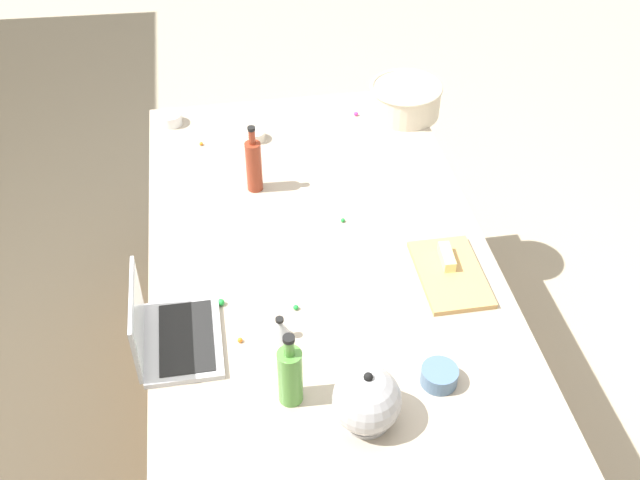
# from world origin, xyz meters

# --- Properties ---
(ground_plane) EXTENTS (12.00, 12.00, 0.00)m
(ground_plane) POSITION_xyz_m (0.00, 0.00, 0.00)
(ground_plane) COLOR #B7A88E
(island_counter) EXTENTS (1.94, 1.11, 0.90)m
(island_counter) POSITION_xyz_m (0.00, 0.00, 0.45)
(island_counter) COLOR olive
(island_counter) RESTS_ON ground
(laptop) EXTENTS (0.31, 0.23, 0.22)m
(laptop) POSITION_xyz_m (-0.32, 0.49, 0.95)
(laptop) COLOR #B7B7BC
(laptop) RESTS_ON island_counter
(mixing_bowl_large) EXTENTS (0.29, 0.29, 0.13)m
(mixing_bowl_large) POSITION_xyz_m (0.78, -0.48, 0.97)
(mixing_bowl_large) COLOR beige
(mixing_bowl_large) RESTS_ON island_counter
(bottle_olive) EXTENTS (0.07, 0.07, 0.25)m
(bottle_olive) POSITION_xyz_m (-0.57, 0.17, 1.00)
(bottle_olive) COLOR #4C8C38
(bottle_olive) RESTS_ON island_counter
(bottle_soy) EXTENTS (0.06, 0.06, 0.26)m
(bottle_soy) POSITION_xyz_m (0.37, 0.17, 1.00)
(bottle_soy) COLOR maroon
(bottle_soy) RESTS_ON island_counter
(kettle) EXTENTS (0.21, 0.18, 0.20)m
(kettle) POSITION_xyz_m (-0.66, -0.01, 0.98)
(kettle) COLOR #ADADB2
(kettle) RESTS_ON island_counter
(cutting_board) EXTENTS (0.32, 0.20, 0.02)m
(cutting_board) POSITION_xyz_m (-0.18, -0.39, 0.91)
(cutting_board) COLOR tan
(cutting_board) RESTS_ON island_counter
(butter_stick_left) EXTENTS (0.11, 0.04, 0.04)m
(butter_stick_left) POSITION_xyz_m (-0.13, -0.39, 0.94)
(butter_stick_left) COLOR #F4E58C
(butter_stick_left) RESTS_ON cutting_board
(ramekin_small) EXTENTS (0.09, 0.09, 0.05)m
(ramekin_small) POSITION_xyz_m (0.85, 0.47, 0.92)
(ramekin_small) COLOR white
(ramekin_small) RESTS_ON island_counter
(ramekin_medium) EXTENTS (0.10, 0.10, 0.05)m
(ramekin_medium) POSITION_xyz_m (-0.58, -0.23, 0.93)
(ramekin_medium) COLOR slate
(ramekin_medium) RESTS_ON island_counter
(ramekin_wide) EXTENTS (0.07, 0.07, 0.04)m
(ramekin_wide) POSITION_xyz_m (0.68, 0.14, 0.92)
(ramekin_wide) COLOR beige
(ramekin_wide) RESTS_ON island_counter
(kitchen_timer) EXTENTS (0.07, 0.07, 0.08)m
(kitchen_timer) POSITION_xyz_m (-0.34, 0.17, 0.94)
(kitchen_timer) COLOR #B2B2B7
(kitchen_timer) RESTS_ON island_counter
(candy_1) EXTENTS (0.01, 0.01, 0.01)m
(candy_1) POSITION_xyz_m (-0.35, 0.29, 0.91)
(candy_1) COLOR orange
(candy_1) RESTS_ON island_counter
(candy_3) EXTENTS (0.02, 0.02, 0.02)m
(candy_3) POSITION_xyz_m (0.79, -0.28, 0.91)
(candy_3) COLOR #CC3399
(candy_3) RESTS_ON island_counter
(candy_4) EXTENTS (0.02, 0.02, 0.02)m
(candy_4) POSITION_xyz_m (-0.24, 0.11, 0.91)
(candy_4) COLOR green
(candy_4) RESTS_ON island_counter
(candy_5) EXTENTS (0.02, 0.02, 0.02)m
(candy_5) POSITION_xyz_m (-0.19, 0.33, 0.91)
(candy_5) COLOR green
(candy_5) RESTS_ON island_counter
(candy_6) EXTENTS (0.01, 0.01, 0.01)m
(candy_6) POSITION_xyz_m (0.14, -0.10, 0.91)
(candy_6) COLOR green
(candy_6) RESTS_ON island_counter
(candy_7) EXTENTS (0.01, 0.01, 0.01)m
(candy_7) POSITION_xyz_m (0.68, 0.35, 0.91)
(candy_7) COLOR orange
(candy_7) RESTS_ON island_counter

